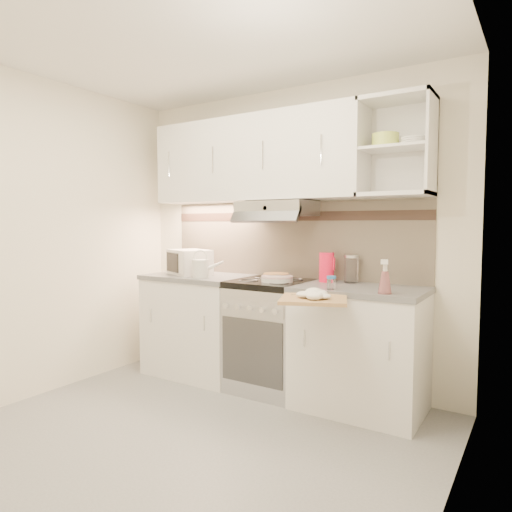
% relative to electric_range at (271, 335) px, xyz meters
% --- Properties ---
extents(ground, '(3.00, 3.00, 0.00)m').
position_rel_electric_range_xyz_m(ground, '(0.00, -1.10, -0.45)').
color(ground, gray).
rests_on(ground, ground).
extents(room_shell, '(3.04, 2.84, 2.52)m').
position_rel_electric_range_xyz_m(room_shell, '(0.00, -0.73, 1.18)').
color(room_shell, white).
rests_on(room_shell, ground).
extents(base_cabinet_left, '(0.90, 0.60, 0.86)m').
position_rel_electric_range_xyz_m(base_cabinet_left, '(-0.75, 0.00, -0.02)').
color(base_cabinet_left, white).
rests_on(base_cabinet_left, ground).
extents(worktop_left, '(0.92, 0.62, 0.04)m').
position_rel_electric_range_xyz_m(worktop_left, '(-0.75, 0.00, 0.43)').
color(worktop_left, slate).
rests_on(worktop_left, base_cabinet_left).
extents(base_cabinet_right, '(0.90, 0.60, 0.86)m').
position_rel_electric_range_xyz_m(base_cabinet_right, '(0.75, 0.00, -0.02)').
color(base_cabinet_right, white).
rests_on(base_cabinet_right, ground).
extents(worktop_right, '(0.92, 0.62, 0.04)m').
position_rel_electric_range_xyz_m(worktop_right, '(0.75, 0.00, 0.43)').
color(worktop_right, slate).
rests_on(worktop_right, base_cabinet_right).
extents(electric_range, '(0.60, 0.60, 0.90)m').
position_rel_electric_range_xyz_m(electric_range, '(0.00, 0.00, 0.00)').
color(electric_range, '#B7B7BC').
rests_on(electric_range, ground).
extents(microwave, '(0.48, 0.43, 0.22)m').
position_rel_electric_range_xyz_m(microwave, '(-0.85, -0.01, 0.56)').
color(microwave, silver).
rests_on(microwave, worktop_left).
extents(watering_can, '(0.27, 0.17, 0.24)m').
position_rel_electric_range_xyz_m(watering_can, '(-0.59, -0.16, 0.53)').
color(watering_can, silver).
rests_on(watering_can, worktop_left).
extents(plate_stack, '(0.25, 0.25, 0.05)m').
position_rel_electric_range_xyz_m(plate_stack, '(0.09, -0.06, 0.47)').
color(plate_stack, silver).
rests_on(plate_stack, electric_range).
extents(bread_loaf, '(0.21, 0.21, 0.05)m').
position_rel_electric_range_xyz_m(bread_loaf, '(0.01, 0.06, 0.47)').
color(bread_loaf, '#A97C4B').
rests_on(bread_loaf, electric_range).
extents(pink_pitcher, '(0.12, 0.12, 0.23)m').
position_rel_electric_range_xyz_m(pink_pitcher, '(0.42, 0.14, 0.57)').
color(pink_pitcher, '#FF133C').
rests_on(pink_pitcher, worktop_right).
extents(glass_jar, '(0.11, 0.11, 0.21)m').
position_rel_electric_range_xyz_m(glass_jar, '(0.60, 0.20, 0.56)').
color(glass_jar, silver).
rests_on(glass_jar, worktop_right).
extents(spice_jar, '(0.06, 0.06, 0.09)m').
position_rel_electric_range_xyz_m(spice_jar, '(0.61, -0.22, 0.50)').
color(spice_jar, white).
rests_on(spice_jar, worktop_right).
extents(spray_bottle, '(0.09, 0.09, 0.24)m').
position_rel_electric_range_xyz_m(spray_bottle, '(0.99, -0.22, 0.54)').
color(spray_bottle, '#D57D84').
rests_on(spray_bottle, worktop_right).
extents(cutting_board, '(0.53, 0.50, 0.02)m').
position_rel_electric_range_xyz_m(cutting_board, '(0.62, -0.52, 0.42)').
color(cutting_board, tan).
rests_on(cutting_board, base_cabinet_right).
extents(dish_towel, '(0.27, 0.23, 0.06)m').
position_rel_electric_range_xyz_m(dish_towel, '(0.64, -0.53, 0.46)').
color(dish_towel, silver).
rests_on(dish_towel, cutting_board).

